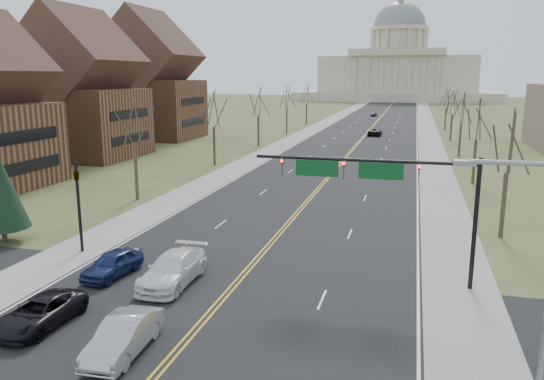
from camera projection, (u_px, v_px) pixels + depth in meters
The scene contains 29 objects.
road at pixel (373, 125), 122.97m from camera, with size 20.00×380.00×0.01m, color black.
cross_road at pixel (202, 322), 24.77m from camera, with size 120.00×14.00×0.01m, color black.
sidewalk_left at pixel (322, 124), 126.00m from camera, with size 4.00×380.00×0.03m, color gray.
sidewalk_right at pixel (427, 127), 119.94m from camera, with size 4.00×380.00×0.03m, color gray.
center_line at pixel (373, 125), 122.97m from camera, with size 0.42×380.00×0.01m, color gold.
edge_line_left at pixel (332, 124), 125.45m from camera, with size 0.15×380.00×0.01m, color silver.
edge_line_right at pixel (417, 126), 120.49m from camera, with size 0.15×380.00×0.01m, color silver.
capitol at pixel (397, 69), 252.08m from camera, with size 90.00×60.00×50.00m.
signal_mast at pixel (380, 180), 28.76m from camera, with size 12.12×0.44×7.20m.
signal_left at pixel (78, 196), 33.98m from camera, with size 0.32×0.36×6.00m.
street_light at pixel (539, 298), 14.79m from camera, with size 2.90×0.25×9.07m.
tree_r_0 at pixel (509, 146), 36.47m from camera, with size 3.74×3.74×8.50m.
tree_l_0 at pixel (133, 125), 48.00m from camera, with size 3.96×3.96×9.00m.
tree_r_1 at pixel (478, 122), 55.36m from camera, with size 3.74×3.74×8.50m.
tree_l_1 at pixel (213, 111), 66.88m from camera, with size 3.96×3.96×9.00m.
tree_r_2 at pixel (462, 110), 74.24m from camera, with size 3.74×3.74×8.50m.
tree_l_2 at pixel (258, 103), 85.77m from camera, with size 3.96×3.96×9.00m.
tree_r_3 at pixel (453, 103), 93.12m from camera, with size 3.74×3.74×8.50m.
tree_l_3 at pixel (287, 98), 104.65m from camera, with size 3.96×3.96×9.00m.
tree_r_4 at pixel (447, 99), 112.01m from camera, with size 3.74×3.74×8.50m.
tree_l_4 at pixel (307, 95), 123.53m from camera, with size 3.96×3.96×9.00m.
bldg_left_mid at pixel (80, 96), 73.61m from camera, with size 15.10×14.28×20.75m.
bldg_left_far at pixel (149, 85), 96.56m from camera, with size 17.10×14.28×23.25m.
car_sb_inner_lead at pixel (123, 336), 21.87m from camera, with size 1.61×4.62×1.52m, color #B0B3B8.
car_sb_outer_lead at pixel (40, 312), 24.29m from camera, with size 2.20×4.77×1.33m, color black.
car_sb_inner_second at pixel (173, 269), 29.22m from camera, with size 2.32×5.71×1.66m, color white.
car_sb_outer_second at pixel (112, 264), 30.38m from camera, with size 1.72×4.27×1.46m, color navy.
car_far_nb at pixel (375, 132), 102.01m from camera, with size 2.48×5.37×1.49m, color black.
car_far_sb at pixel (374, 114), 150.52m from camera, with size 1.61×3.99×1.36m, color #424448.
Camera 1 is at (9.09, -15.28, 11.30)m, focal length 35.00 mm.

